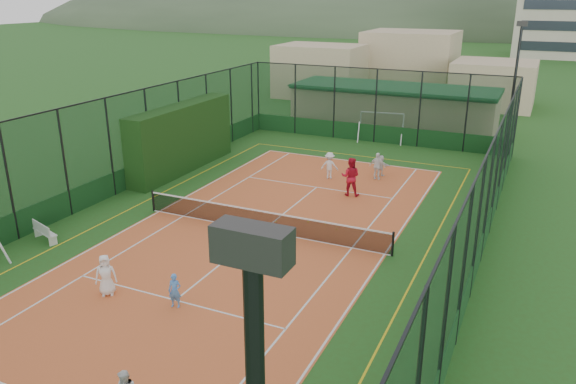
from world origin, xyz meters
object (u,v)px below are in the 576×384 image
object	(u,v)px
child_far_left	(330,166)
futsal_goal_far	(381,127)
child_far_right	(377,166)
floodlight_ne	(513,92)
child_near_mid	(175,291)
coach	(351,177)
clubhouse	(394,107)
white_bench	(45,231)
child_near_left	(106,275)
child_far_back	(381,165)

from	to	relation	value
child_far_left	futsal_goal_far	bearing A→B (deg)	-101.11
child_far_right	floodlight_ne	bearing A→B (deg)	-127.52
child_near_mid	child_far_left	size ratio (longest dim) A/B	0.79
futsal_goal_far	coach	xyz separation A→B (m)	(1.66, -11.58, 0.03)
clubhouse	child_near_mid	distance (m)	28.74
child_near_mid	child_far_right	xyz separation A→B (m)	(2.29, 15.75, 0.17)
white_bench	child_near_mid	bearing A→B (deg)	3.76
futsal_goal_far	child_near_left	bearing A→B (deg)	-104.72
child_near_mid	child_far_right	distance (m)	15.92
child_far_back	clubhouse	bearing A→B (deg)	-60.41
child_far_left	child_far_back	world-z (taller)	child_far_left
clubhouse	child_far_right	world-z (taller)	clubhouse
child_near_left	child_near_mid	distance (m)	2.63
child_far_back	futsal_goal_far	bearing A→B (deg)	-56.38
futsal_goal_far	white_bench	bearing A→B (deg)	-118.59
child_near_mid	child_far_left	xyz separation A→B (m)	(-0.18, 14.81, 0.16)
futsal_goal_far	child_far_right	xyz separation A→B (m)	(2.19, -8.51, -0.21)
floodlight_ne	white_bench	xyz separation A→B (m)	(-16.40, -21.25, -3.70)
child_near_mid	child_far_left	bearing A→B (deg)	75.14
floodlight_ne	child_far_left	world-z (taller)	floodlight_ne
futsal_goal_far	child_far_back	bearing A→B (deg)	-82.76
child_far_right	clubhouse	bearing A→B (deg)	-77.75
futsal_goal_far	child_near_mid	bearing A→B (deg)	-98.66
futsal_goal_far	coach	size ratio (longest dim) A/B	1.53
child_near_left	child_far_back	xyz separation A→B (m)	(4.87, 16.87, -0.15)
white_bench	child_far_right	xyz separation A→B (m)	(10.34, 13.68, 0.34)
floodlight_ne	child_near_mid	bearing A→B (deg)	-109.70
child_near_left	futsal_goal_far	bearing A→B (deg)	45.98
child_far_left	child_far_right	bearing A→B (deg)	-168.63
clubhouse	child_far_left	distance (m)	13.93
child_far_left	child_far_back	xyz separation A→B (m)	(2.44, 1.74, -0.16)
child_far_back	coach	bearing A→B (deg)	100.49
clubhouse	futsal_goal_far	xyz separation A→B (m)	(0.34, -4.45, -0.59)
clubhouse	child_near_left	distance (m)	29.14
white_bench	child_near_mid	world-z (taller)	child_near_mid
clubhouse	child_near_mid	bearing A→B (deg)	-89.50
floodlight_ne	coach	world-z (taller)	floodlight_ne
white_bench	child_far_left	size ratio (longest dim) A/B	1.02
floodlight_ne	child_far_left	bearing A→B (deg)	-135.08
white_bench	child_far_right	size ratio (longest dim) A/B	1.00
child_far_right	coach	bearing A→B (deg)	81.28
child_far_left	coach	world-z (taller)	coach
white_bench	coach	size ratio (longest dim) A/B	0.77
child_near_mid	child_far_back	distance (m)	16.71
child_far_back	coach	xyz separation A→B (m)	(-0.51, -3.87, 0.41)
floodlight_ne	child_far_back	size ratio (longest dim) A/B	7.01
child_far_right	white_bench	bearing A→B (deg)	54.11
clubhouse	coach	world-z (taller)	clubhouse
floodlight_ne	futsal_goal_far	world-z (taller)	floodlight_ne
coach	futsal_goal_far	bearing A→B (deg)	-92.62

